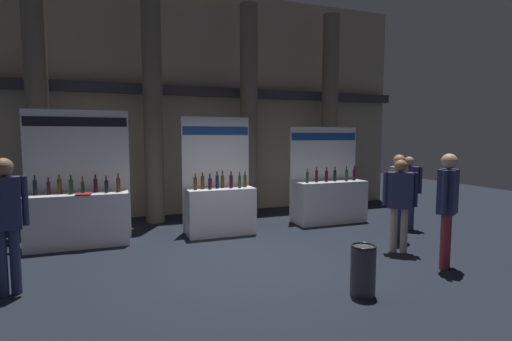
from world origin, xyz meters
name	(u,v)px	position (x,y,z in m)	size (l,w,h in m)	color
ground_plane	(252,262)	(0.00, 0.00, 0.00)	(24.00, 24.00, 0.00)	black
hall_colonnade	(198,105)	(0.00, 4.25, 2.89)	(11.91, 1.20, 5.85)	gray
exhibitor_booth_0	(79,213)	(-2.73, 2.06, 0.63)	(1.87, 0.70, 2.56)	white
exhibitor_booth_1	(220,205)	(-0.01, 1.98, 0.61)	(1.48, 0.66, 2.47)	white
exhibitor_booth_2	(329,197)	(2.74, 2.15, 0.59)	(1.81, 0.66, 2.28)	white
trash_bin	(363,270)	(0.93, -1.69, 0.33)	(0.32, 0.32, 0.67)	#38383D
visitor_1	(447,200)	(2.76, -1.28, 1.08)	(0.47, 0.39, 1.80)	maroon
visitor_2	(398,190)	(3.12, 0.22, 1.02)	(0.45, 0.39, 1.71)	navy
visitor_3	(408,186)	(4.01, 0.93, 0.96)	(0.45, 0.43, 1.62)	navy
visitor_5	(400,197)	(2.65, -0.37, 0.99)	(0.49, 0.43, 1.65)	#ADA393
visitor_6	(6,215)	(-3.37, -0.10, 1.06)	(0.51, 0.28, 1.79)	navy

